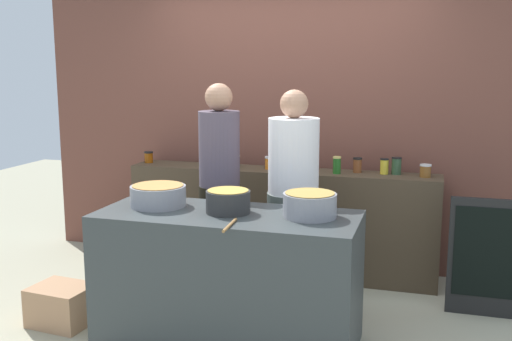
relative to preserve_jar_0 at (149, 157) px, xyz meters
name	(u,v)px	position (x,y,z in m)	size (l,w,h in m)	color
ground	(242,322)	(1.27, -1.12, -0.98)	(12.00, 12.00, 0.00)	#A49F84
storefront_wall	(291,101)	(1.27, 0.33, 0.52)	(4.80, 0.12, 3.00)	brown
display_shelf	(280,222)	(1.27, -0.02, -0.52)	(2.70, 0.36, 0.93)	#483A29
prep_table	(228,278)	(1.27, -1.42, -0.54)	(1.70, 0.70, 0.88)	#363C3E
preserve_jar_0	(149,157)	(0.00, 0.00, 0.00)	(0.08, 0.08, 0.10)	#91440B
preserve_jar_1	(212,159)	(0.62, 0.02, 0.01)	(0.09, 0.09, 0.12)	#215722
preserve_jar_2	(236,161)	(0.85, 0.00, 0.00)	(0.07, 0.07, 0.11)	#2A5F2E
preserve_jar_3	(269,163)	(1.16, -0.01, 0.00)	(0.08, 0.08, 0.11)	orange
preserve_jar_4	(304,163)	(1.46, 0.03, 0.01)	(0.08, 0.08, 0.12)	olive
preserve_jar_5	(337,165)	(1.76, -0.06, 0.02)	(0.07, 0.07, 0.14)	#22601F
preserve_jar_6	(357,165)	(1.92, 0.04, 0.01)	(0.07, 0.07, 0.13)	brown
preserve_jar_7	(384,166)	(2.14, 0.03, 0.01)	(0.07, 0.07, 0.13)	gold
preserve_jar_8	(396,166)	(2.24, 0.04, 0.02)	(0.08, 0.08, 0.14)	#314E32
preserve_jar_9	(425,171)	(2.47, -0.02, 0.00)	(0.09, 0.09, 0.10)	brown
cooking_pot_left	(158,196)	(0.75, -1.36, -0.03)	(0.38, 0.38, 0.15)	gray
cooking_pot_center	(228,201)	(1.27, -1.40, -0.03)	(0.29, 0.29, 0.15)	#2D2D2D
cooking_pot_right	(310,205)	(1.80, -1.35, -0.02)	(0.34, 0.34, 0.16)	gray
wooden_spoon	(230,225)	(1.39, -1.72, -0.09)	(0.02, 0.02, 0.28)	#9E703D
cook_with_tongs	(220,204)	(0.98, -0.77, -0.20)	(0.32, 0.32, 1.69)	black
cook_in_cap	(293,213)	(1.55, -0.77, -0.24)	(0.39, 0.39, 1.65)	#4A544E
bread_crate	(62,305)	(0.05, -1.50, -0.84)	(0.41, 0.34, 0.28)	tan
chalkboard_sign	(484,257)	(2.92, -0.49, -0.54)	(0.50, 0.05, 0.88)	black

